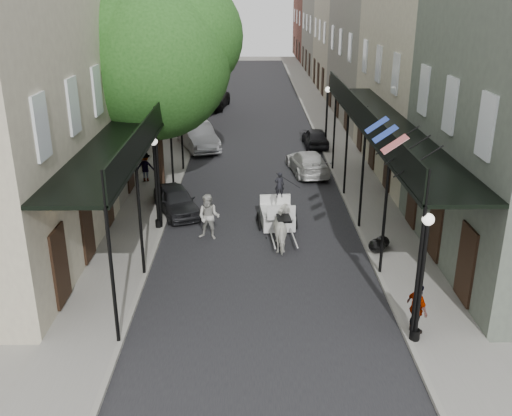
{
  "coord_description": "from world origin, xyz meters",
  "views": [
    {
      "loc": [
        -0.36,
        -15.26,
        9.08
      ],
      "look_at": [
        -0.19,
        4.24,
        1.6
      ],
      "focal_mm": 40.0,
      "sensor_mm": 36.0,
      "label": 1
    }
  ],
  "objects_px": {
    "tree_far": "(193,42)",
    "lamppost_left": "(156,182)",
    "lamppost_right_near": "(422,277)",
    "pedestrian_sidewalk_left": "(145,167)",
    "car_left_far": "(211,100)",
    "car_right_near": "(307,162)",
    "carriage": "(276,201)",
    "car_left_near": "(176,200)",
    "car_right_far": "(315,137)",
    "horse": "(284,229)",
    "car_left_mid": "(198,136)",
    "pedestrian_walking": "(209,217)",
    "tree_near": "(162,54)",
    "lamppost_right_far": "(327,117)",
    "pedestrian_sidewalk_right": "(417,308)"
  },
  "relations": [
    {
      "from": "tree_near",
      "to": "lamppost_left",
      "type": "xyz_separation_m",
      "value": [
        0.1,
        -4.18,
        -4.44
      ]
    },
    {
      "from": "car_left_far",
      "to": "car_right_near",
      "type": "distance_m",
      "value": 18.71
    },
    {
      "from": "pedestrian_sidewalk_left",
      "to": "pedestrian_sidewalk_right",
      "type": "bearing_deg",
      "value": 126.06
    },
    {
      "from": "lamppost_right_near",
      "to": "pedestrian_sidewalk_left",
      "type": "distance_m",
      "value": 17.06
    },
    {
      "from": "pedestrian_sidewalk_right",
      "to": "carriage",
      "type": "bearing_deg",
      "value": 4.98
    },
    {
      "from": "lamppost_right_far",
      "to": "pedestrian_walking",
      "type": "relative_size",
      "value": 2.05
    },
    {
      "from": "pedestrian_walking",
      "to": "car_right_far",
      "type": "relative_size",
      "value": 0.52
    },
    {
      "from": "tree_far",
      "to": "car_left_far",
      "type": "height_order",
      "value": "tree_far"
    },
    {
      "from": "lamppost_right_far",
      "to": "car_right_near",
      "type": "distance_m",
      "value": 4.94
    },
    {
      "from": "car_left_mid",
      "to": "car_right_far",
      "type": "xyz_separation_m",
      "value": [
        7.18,
        0.48,
        -0.19
      ]
    },
    {
      "from": "horse",
      "to": "car_left_mid",
      "type": "distance_m",
      "value": 14.93
    },
    {
      "from": "carriage",
      "to": "car_left_far",
      "type": "xyz_separation_m",
      "value": [
        -4.27,
        24.58,
        -0.25
      ]
    },
    {
      "from": "carriage",
      "to": "tree_near",
      "type": "bearing_deg",
      "value": 139.08
    },
    {
      "from": "tree_near",
      "to": "car_right_far",
      "type": "height_order",
      "value": "tree_near"
    },
    {
      "from": "pedestrian_sidewalk_left",
      "to": "car_left_near",
      "type": "relative_size",
      "value": 0.42
    },
    {
      "from": "lamppost_right_far",
      "to": "lamppost_right_near",
      "type": "bearing_deg",
      "value": -90.0
    },
    {
      "from": "horse",
      "to": "car_right_near",
      "type": "height_order",
      "value": "horse"
    },
    {
      "from": "tree_far",
      "to": "lamppost_left",
      "type": "distance_m",
      "value": 18.57
    },
    {
      "from": "tree_far",
      "to": "car_left_mid",
      "type": "relative_size",
      "value": 1.81
    },
    {
      "from": "tree_far",
      "to": "lamppost_left",
      "type": "height_order",
      "value": "tree_far"
    },
    {
      "from": "lamppost_left",
      "to": "pedestrian_walking",
      "type": "bearing_deg",
      "value": -23.14
    },
    {
      "from": "pedestrian_sidewalk_right",
      "to": "lamppost_left",
      "type": "bearing_deg",
      "value": 29.14
    },
    {
      "from": "car_left_near",
      "to": "car_right_far",
      "type": "distance_m",
      "value": 13.32
    },
    {
      "from": "horse",
      "to": "car_left_mid",
      "type": "height_order",
      "value": "car_left_mid"
    },
    {
      "from": "pedestrian_walking",
      "to": "car_left_near",
      "type": "height_order",
      "value": "pedestrian_walking"
    },
    {
      "from": "lamppost_right_far",
      "to": "car_right_far",
      "type": "relative_size",
      "value": 1.07
    },
    {
      "from": "pedestrian_sidewalk_right",
      "to": "car_right_near",
      "type": "xyz_separation_m",
      "value": [
        -1.6,
        15.17,
        -0.27
      ]
    },
    {
      "from": "horse",
      "to": "tree_far",
      "type": "bearing_deg",
      "value": -80.25
    },
    {
      "from": "tree_near",
      "to": "pedestrian_walking",
      "type": "relative_size",
      "value": 5.33
    },
    {
      "from": "pedestrian_sidewalk_right",
      "to": "car_right_far",
      "type": "distance_m",
      "value": 20.65
    },
    {
      "from": "lamppost_right_near",
      "to": "pedestrian_sidewalk_right",
      "type": "xyz_separation_m",
      "value": [
        0.1,
        0.36,
        -1.17
      ]
    },
    {
      "from": "pedestrian_walking",
      "to": "lamppost_left",
      "type": "bearing_deg",
      "value": 170.63
    },
    {
      "from": "lamppost_right_near",
      "to": "pedestrian_sidewalk_left",
      "type": "xyz_separation_m",
      "value": [
        -9.73,
        13.96,
        -1.2
      ]
    },
    {
      "from": "lamppost_left",
      "to": "car_right_far",
      "type": "distance_m",
      "value": 15.18
    },
    {
      "from": "horse",
      "to": "pedestrian_sidewalk_right",
      "type": "bearing_deg",
      "value": 114.89
    },
    {
      "from": "carriage",
      "to": "pedestrian_sidewalk_left",
      "type": "height_order",
      "value": "carriage"
    },
    {
      "from": "carriage",
      "to": "lamppost_right_near",
      "type": "bearing_deg",
      "value": -72.86
    },
    {
      "from": "car_left_mid",
      "to": "car_left_near",
      "type": "bearing_deg",
      "value": -109.26
    },
    {
      "from": "lamppost_left",
      "to": "pedestrian_sidewalk_right",
      "type": "xyz_separation_m",
      "value": [
        8.3,
        -7.64,
        -1.17
      ]
    },
    {
      "from": "lamppost_left",
      "to": "car_left_mid",
      "type": "bearing_deg",
      "value": 87.63
    },
    {
      "from": "lamppost_left",
      "to": "car_left_mid",
      "type": "distance_m",
      "value": 12.6
    },
    {
      "from": "car_right_near",
      "to": "horse",
      "type": "bearing_deg",
      "value": 71.51
    },
    {
      "from": "tree_far",
      "to": "horse",
      "type": "relative_size",
      "value": 4.84
    },
    {
      "from": "lamppost_right_far",
      "to": "car_right_near",
      "type": "height_order",
      "value": "lamppost_right_far"
    },
    {
      "from": "lamppost_right_far",
      "to": "tree_far",
      "type": "bearing_deg",
      "value": 143.49
    },
    {
      "from": "lamppost_right_near",
      "to": "pedestrian_sidewalk_left",
      "type": "bearing_deg",
      "value": 124.87
    },
    {
      "from": "tree_near",
      "to": "car_left_mid",
      "type": "height_order",
      "value": "tree_near"
    },
    {
      "from": "pedestrian_sidewalk_right",
      "to": "car_left_far",
      "type": "distance_m",
      "value": 33.74
    },
    {
      "from": "lamppost_right_far",
      "to": "pedestrian_walking",
      "type": "bearing_deg",
      "value": -115.31
    },
    {
      "from": "pedestrian_walking",
      "to": "tree_far",
      "type": "bearing_deg",
      "value": 110.48
    }
  ]
}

